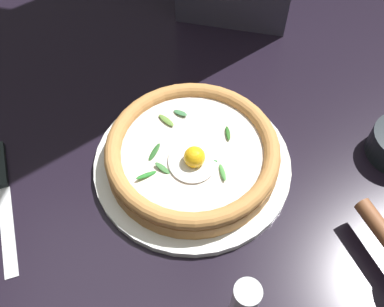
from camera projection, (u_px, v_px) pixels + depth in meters
The scene contains 5 objects.
ground_plane at pixel (184, 146), 0.71m from camera, with size 2.40×2.40×0.03m, color black.
pizza_plate at pixel (192, 163), 0.66m from camera, with size 0.30×0.30×0.01m, color white.
pizza at pixel (192, 153), 0.64m from camera, with size 0.26×0.26×0.06m.
table_knife at pixel (2, 185), 0.64m from camera, with size 0.22×0.08×0.01m.
pepper_shaker at pixel (244, 304), 0.50m from camera, with size 0.03×0.03×0.09m, color silver.
Camera 1 is at (-0.42, -0.00, 0.56)m, focal length 40.96 mm.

